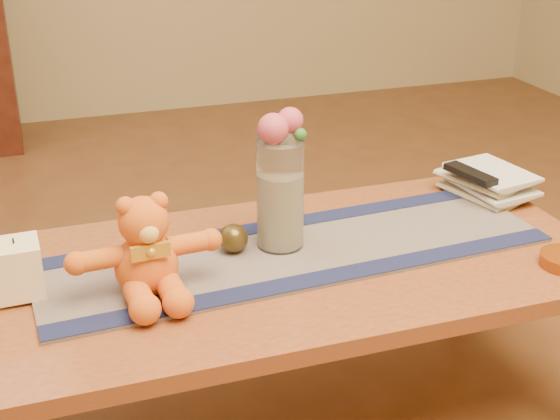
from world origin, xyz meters
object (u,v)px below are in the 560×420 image
object	(u,v)px
bronze_ball	(233,238)
glass_vase	(280,195)
tv_remote	(470,174)
teddy_bear	(145,246)
pillar_candle	(18,269)
book_bottom	(465,198)

from	to	relation	value
bronze_ball	glass_vase	bearing A→B (deg)	-1.18
glass_vase	tv_remote	xyz separation A→B (m)	(0.56, 0.09, -0.05)
teddy_bear	pillar_candle	bearing A→B (deg)	160.82
bronze_ball	teddy_bear	bearing A→B (deg)	-152.92
bronze_ball	tv_remote	size ratio (longest dim) A/B	0.43
teddy_bear	glass_vase	size ratio (longest dim) A/B	1.18
book_bottom	pillar_candle	bearing A→B (deg)	171.22
glass_vase	bronze_ball	bearing A→B (deg)	178.82
pillar_candle	glass_vase	bearing A→B (deg)	3.68
bronze_ball	tv_remote	bearing A→B (deg)	7.24
pillar_candle	bronze_ball	xyz separation A→B (m)	(0.48, 0.04, -0.02)
pillar_candle	teddy_bear	bearing A→B (deg)	-15.59
pillar_candle	tv_remote	size ratio (longest dim) A/B	0.73
glass_vase	bronze_ball	size ratio (longest dim) A/B	3.78
bronze_ball	pillar_candle	bearing A→B (deg)	-175.16
teddy_bear	bronze_ball	bearing A→B (deg)	23.49
glass_vase	book_bottom	distance (m)	0.58
glass_vase	tv_remote	bearing A→B (deg)	8.92
pillar_candle	book_bottom	world-z (taller)	pillar_candle
book_bottom	tv_remote	xyz separation A→B (m)	(0.00, -0.01, 0.07)
pillar_candle	glass_vase	world-z (taller)	glass_vase
glass_vase	bronze_ball	xyz separation A→B (m)	(-0.11, 0.00, -0.10)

